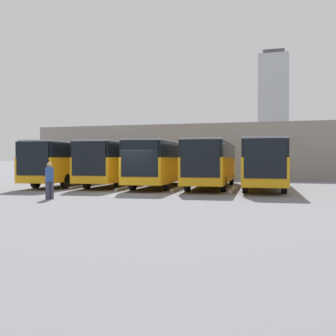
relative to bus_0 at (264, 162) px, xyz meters
The scene contains 13 objects.
ground_plane 9.34m from the bus_0, 40.08° to the left, with size 600.00×600.00×0.00m, color slate.
bus_0 is the anchor object (origin of this frame).
curb_divider_0 3.02m from the bus_0, 45.13° to the left, with size 0.24×5.84×0.15m, color #9E9E99.
bus_1 3.51m from the bus_0, ahead, with size 3.45×12.08×3.18m.
curb_divider_1 5.75m from the bus_0, 16.51° to the left, with size 0.24×5.84×0.15m, color #9E9E99.
bus_2 7.01m from the bus_0, ahead, with size 3.45×12.08×3.18m.
curb_divider_2 9.10m from the bus_0, 11.03° to the left, with size 0.24×5.84×0.15m, color #9E9E99.
bus_3 10.54m from the bus_0, ahead, with size 3.45×12.08×3.18m.
curb_divider_3 12.45m from the bus_0, ahead, with size 0.24×5.84×0.15m, color #9E9E99.
bus_4 14.03m from the bus_0, ahead, with size 3.45×12.08×3.18m.
pedestrian 14.09m from the bus_0, 47.53° to the left, with size 0.55×0.55×1.80m.
station_building 20.80m from the bus_0, 70.26° to the right, with size 36.82×16.88×5.51m.
office_tower 211.88m from the bus_0, 87.28° to the right, with size 16.01×16.01×60.85m.
Camera 1 is at (-9.06, 22.41, 1.97)m, focal length 45.00 mm.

